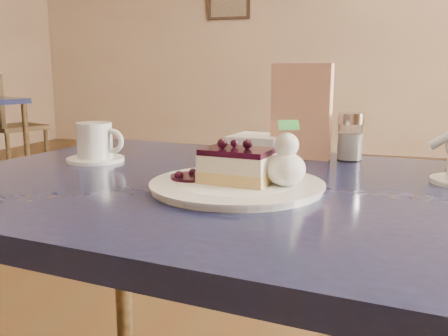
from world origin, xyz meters
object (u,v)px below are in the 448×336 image
(dessert_plate, at_px, (237,186))
(cheesecake_slice, at_px, (237,166))
(coffee_set, at_px, (96,144))
(main_table, at_px, (247,224))

(dessert_plate, bearing_deg, cheesecake_slice, 90.00)
(dessert_plate, relative_size, coffee_set, 2.13)
(main_table, xyz_separation_m, coffee_set, (-0.38, 0.11, 0.11))
(main_table, distance_m, dessert_plate, 0.10)
(main_table, height_order, coffee_set, coffee_set)
(main_table, height_order, cheesecake_slice, cheesecake_slice)
(cheesecake_slice, bearing_deg, dessert_plate, -83.97)
(main_table, height_order, dessert_plate, dessert_plate)
(main_table, relative_size, cheesecake_slice, 9.96)
(dessert_plate, relative_size, cheesecake_slice, 2.31)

